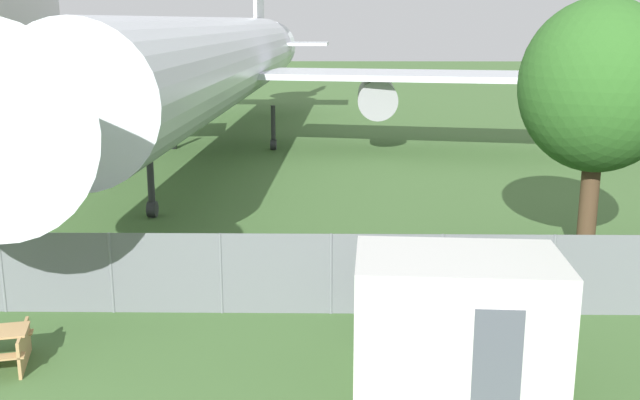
# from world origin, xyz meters

# --- Properties ---
(perimeter_fence) EXTENTS (56.07, 0.07, 1.93)m
(perimeter_fence) POSITION_xyz_m (0.00, 11.24, 0.97)
(perimeter_fence) COLOR slate
(perimeter_fence) RESTS_ON ground
(airplane) EXTENTS (38.43, 47.30, 13.48)m
(airplane) POSITION_xyz_m (-3.20, 32.46, 4.51)
(airplane) COLOR silver
(airplane) RESTS_ON ground
(portable_cabin) EXTENTS (3.91, 2.61, 2.49)m
(portable_cabin) POSITION_xyz_m (4.89, 7.89, 1.25)
(portable_cabin) COLOR silver
(portable_cabin) RESTS_ON ground
(tree_left_of_cabin) EXTENTS (4.22, 4.22, 7.29)m
(tree_left_of_cabin) POSITION_xyz_m (9.66, 15.02, 4.94)
(tree_left_of_cabin) COLOR #4C3823
(tree_left_of_cabin) RESTS_ON ground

